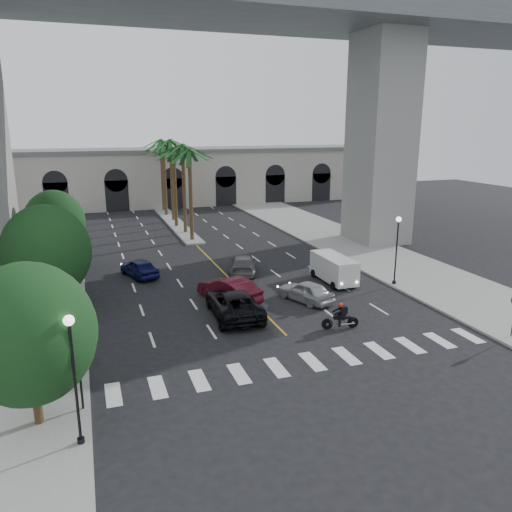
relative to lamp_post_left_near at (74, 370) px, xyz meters
The scene contains 28 objects.
ground 12.86m from the lamp_post_left_near, 23.68° to the left, with size 140.00×140.00×0.00m, color black.
sidewalk_left 20.56m from the lamp_post_left_near, 100.20° to the left, with size 8.00×100.00×0.15m, color gray.
sidewalk_right 33.27m from the lamp_post_left_near, 37.15° to the left, with size 8.00×100.00×0.15m, color gray.
median 44.59m from the lamp_post_left_near, 75.15° to the left, with size 2.00×24.00×0.20m, color gray.
pier_building 61.08m from the lamp_post_left_near, 79.24° to the left, with size 71.00×10.50×8.50m.
bridge 34.39m from the lamp_post_left_near, 61.23° to the left, with size 75.00×13.00×26.00m.
palm_a 35.40m from the lamp_post_left_near, 70.94° to the left, with size 3.20×3.20×10.30m.
palm_b 39.23m from the lamp_post_left_near, 72.73° to the left, with size 3.20×3.20×10.60m.
palm_c 42.88m from the lamp_post_left_near, 74.72° to the left, with size 3.20×3.20×10.10m.
palm_d 46.90m from the lamp_post_left_near, 75.60° to the left, with size 3.20×3.20×10.90m.
palm_e 50.64m from the lamp_post_left_near, 77.01° to the left, with size 3.20×3.20×10.40m.
palm_f 54.61m from the lamp_post_left_near, 77.65° to the left, with size 3.20×3.20×10.70m.
street_tree_near 2.68m from the lamp_post_left_near, 128.66° to the left, with size 5.20×5.20×6.89m.
street_tree_mid 15.12m from the lamp_post_left_near, 96.09° to the left, with size 5.44×5.44×7.21m.
street_tree_far 27.06m from the lamp_post_left_near, 93.39° to the left, with size 5.04×5.04×6.68m.
lamp_post_left_near is the anchor object (origin of this frame).
lamp_post_left_far 21.00m from the lamp_post_left_near, 90.00° to the left, with size 0.40×0.40×5.35m.
lamp_post_right 26.25m from the lamp_post_left_near, 29.69° to the left, with size 0.40×0.40×5.35m.
traffic_signal_near 2.60m from the lamp_post_left_near, 87.71° to the left, with size 0.25×0.18×3.65m.
traffic_signal_far 6.54m from the lamp_post_left_near, 89.12° to the left, with size 0.25×0.18×3.65m.
motorcycle_rider 16.64m from the lamp_post_left_near, 24.88° to the left, with size 2.27×0.66×1.65m.
car_a 19.33m from the lamp_post_left_near, 38.83° to the left, with size 1.73×4.30×1.47m, color #ADAEB2.
car_b 17.14m from the lamp_post_left_near, 54.33° to the left, with size 1.80×5.16×1.70m, color #54101E.
car_c 14.66m from the lamp_post_left_near, 49.42° to the left, with size 2.85×6.19×1.72m, color black.
car_d 23.94m from the lamp_post_left_near, 57.20° to the left, with size 2.10×5.18×1.50m, color slate.
car_e 22.39m from the lamp_post_left_near, 77.91° to the left, with size 1.78×4.42×1.51m, color #111550.
cargo_van 24.31m from the lamp_post_left_near, 39.05° to the left, with size 1.97×4.88×2.08m.
pedestrian_a 6.77m from the lamp_post_left_near, 105.28° to the left, with size 0.72×0.47×1.97m, color black.
Camera 1 is at (-10.55, -22.88, 11.88)m, focal length 35.00 mm.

